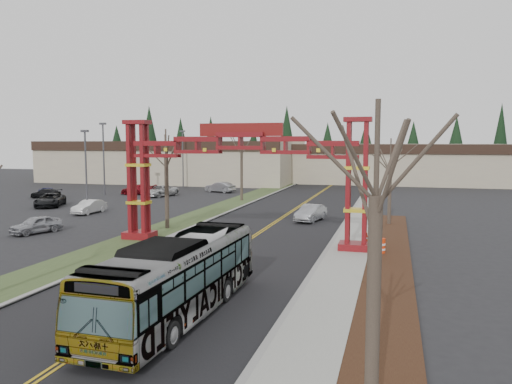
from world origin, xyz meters
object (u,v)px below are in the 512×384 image
(parked_car_mid_a, at_px, (138,189))
(street_sign, at_px, (372,236))
(parked_car_mid_b, at_px, (49,192))
(gateway_arch, at_px, (241,161))
(barrel_north, at_px, (375,232))
(parked_car_far_b, at_px, (161,191))
(light_pole_mid, at_px, (104,153))
(barrel_mid, at_px, (370,240))
(transit_bus, at_px, (178,277))
(bare_tree_right_far, at_px, (390,162))
(light_pole_near, at_px, (86,165))
(parked_car_far_a, at_px, (220,187))
(light_pole_far, at_px, (183,155))
(parked_car_near_b, at_px, (89,207))
(barrel_south, at_px, (381,247))
(bare_tree_median_far, at_px, (241,152))
(retail_building_west, at_px, (175,161))
(parked_car_near_a, at_px, (36,225))
(bare_tree_median_mid, at_px, (166,157))
(retail_building_east, at_px, (393,163))
(bare_tree_right_near, at_px, (376,198))
(parked_car_far_c, at_px, (46,193))
(parked_car_near_c, at_px, (50,200))

(parked_car_mid_a, bearing_deg, street_sign, 39.09)
(parked_car_mid_b, bearing_deg, gateway_arch, -101.31)
(gateway_arch, bearing_deg, barrel_north, 29.45)
(parked_car_far_b, relative_size, light_pole_mid, 0.53)
(barrel_mid, bearing_deg, light_pole_mid, 145.43)
(transit_bus, bearing_deg, street_sign, 60.10)
(parked_car_mid_a, bearing_deg, bare_tree_right_far, 55.79)
(transit_bus, bearing_deg, gateway_arch, 98.57)
(parked_car_far_b, bearing_deg, light_pole_near, -71.79)
(parked_car_far_a, bearing_deg, light_pole_far, -106.24)
(light_pole_far, bearing_deg, light_pole_near, -84.80)
(parked_car_near_b, height_order, parked_car_far_a, parked_car_far_a)
(light_pole_far, bearing_deg, gateway_arch, -61.17)
(light_pole_mid, xyz_separation_m, barrel_south, (38.19, -28.05, -5.24))
(bare_tree_median_far, distance_m, light_pole_mid, 20.61)
(retail_building_west, height_order, transit_bus, retail_building_west)
(barrel_mid, bearing_deg, parked_car_near_a, -175.92)
(parked_car_near_a, bearing_deg, bare_tree_median_mid, 45.61)
(bare_tree_median_far, height_order, barrel_mid, bare_tree_median_far)
(light_pole_mid, bearing_deg, parked_car_far_a, 27.88)
(barrel_south, relative_size, barrel_mid, 1.10)
(parked_car_near_b, relative_size, street_sign, 1.90)
(parked_car_mid_a, xyz_separation_m, light_pole_far, (1.38, 12.26, 4.62))
(retail_building_east, bearing_deg, parked_car_far_a, -132.11)
(bare_tree_right_near, bearing_deg, retail_building_east, 90.00)
(barrel_south, bearing_deg, bare_tree_right_far, 88.39)
(retail_building_west, relative_size, barrel_south, 42.95)
(parked_car_far_c, distance_m, bare_tree_right_far, 44.87)
(gateway_arch, distance_m, light_pole_near, 22.95)
(parked_car_near_c, bearing_deg, transit_bus, -68.99)
(parked_car_mid_a, bearing_deg, light_pole_mid, -76.69)
(parked_car_near_c, relative_size, street_sign, 2.46)
(retail_building_east, bearing_deg, light_pole_near, -120.58)
(transit_bus, height_order, parked_car_far_c, transit_bus)
(parked_car_far_c, bearing_deg, parked_car_mid_b, -139.15)
(bare_tree_right_far, height_order, light_pole_near, light_pole_near)
(bare_tree_median_mid, bearing_deg, parked_car_near_c, 152.96)
(parked_car_mid_a, distance_m, barrel_north, 41.11)
(transit_bus, distance_m, light_pole_mid, 52.12)
(retail_building_east, height_order, parked_car_near_c, retail_building_east)
(barrel_north, bearing_deg, light_pole_near, 168.48)
(retail_building_east, height_order, parked_car_far_c, retail_building_east)
(parked_car_far_c, xyz_separation_m, barrel_north, (42.60, -16.51, -0.13))
(parked_car_far_a, relative_size, light_pole_near, 0.54)
(bare_tree_median_mid, relative_size, barrel_mid, 8.61)
(parked_car_far_b, xyz_separation_m, light_pole_mid, (-8.40, -0.32, 5.04))
(bare_tree_median_far, relative_size, barrel_south, 7.78)
(parked_car_mid_b, relative_size, bare_tree_median_mid, 0.43)
(street_sign, bearing_deg, barrel_north, 90.31)
(bare_tree_median_mid, bearing_deg, parked_car_far_a, 101.50)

